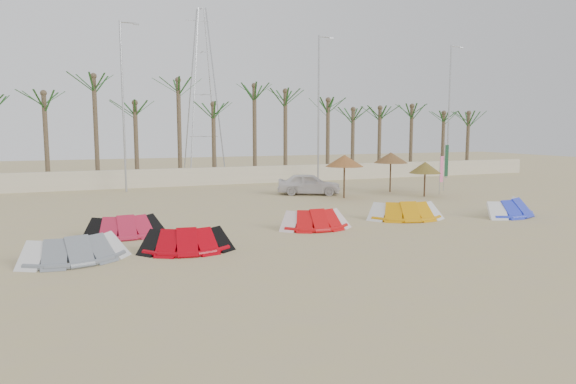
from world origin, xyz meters
name	(u,v)px	position (x,y,z in m)	size (l,w,h in m)	color
ground	(352,249)	(0.00, 0.00, 0.00)	(120.00, 120.00, 0.00)	tan
boundary_wall	(209,176)	(0.00, 22.00, 0.65)	(60.00, 0.30, 1.30)	beige
palm_line	(211,98)	(0.67, 23.50, 6.44)	(52.00, 4.00, 7.70)	brown
lamp_b	(124,104)	(-5.96, 20.00, 5.77)	(1.25, 0.14, 11.00)	#A5A8AD
lamp_c	(319,107)	(8.04, 20.00, 5.77)	(1.25, 0.14, 11.00)	#A5A8AD
lamp_d	(449,109)	(20.04, 20.00, 5.77)	(1.25, 0.14, 11.00)	#A5A8AD
pylon	(205,178)	(1.00, 28.00, 0.00)	(3.00, 3.00, 14.00)	#A5A8AD
kite_grey	(76,247)	(-8.84, 1.87, 0.42)	(3.46, 2.18, 0.90)	slate
kite_red_left	(125,225)	(-7.13, 5.22, 0.42)	(3.05, 1.67, 0.90)	#B21A37
kite_red_mid	(185,238)	(-5.40, 1.89, 0.42)	(3.18, 1.84, 0.90)	#A8000B
kite_red_right	(313,218)	(0.30, 3.92, 0.42)	(3.02, 1.65, 0.90)	red
kite_orange	(402,210)	(5.09, 4.51, 0.42)	(3.66, 2.22, 0.90)	orange
kite_blue	(506,206)	(10.35, 3.56, 0.42)	(3.76, 2.52, 0.90)	blue
parasol_left	(344,161)	(5.95, 11.87, 2.24)	(2.29, 2.29, 2.60)	#4C331E
parasol_mid	(425,168)	(10.83, 10.62, 1.79)	(1.93, 1.93, 2.15)	#4C331E
parasol_right	(391,158)	(10.20, 13.45, 2.26)	(2.22, 2.22, 2.61)	#4C331E
flag_pink	(442,170)	(12.63, 11.29, 1.51)	(0.44, 0.19, 2.55)	#A5A8AD
flag_green	(447,162)	(14.03, 12.63, 1.92)	(0.44, 0.15, 3.25)	#A5A8AD
car	(309,184)	(4.68, 14.19, 0.67)	(1.59, 3.95, 1.35)	white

